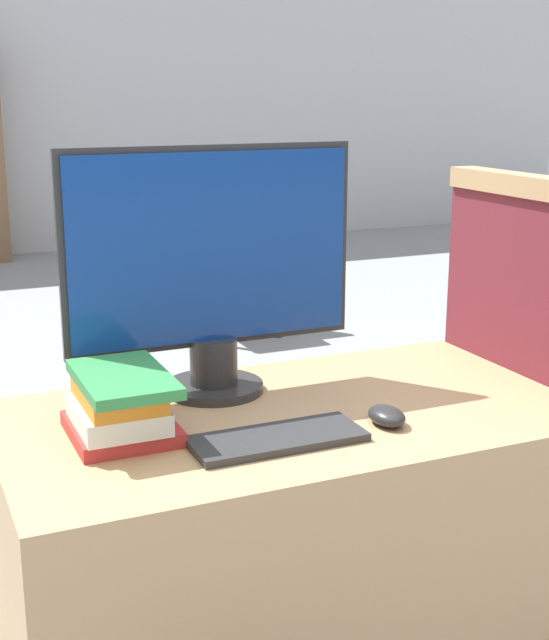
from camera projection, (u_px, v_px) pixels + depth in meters
The scene contains 7 objects.
desk at pixel (290, 563), 1.99m from camera, with size 1.23×0.68×0.72m.
carrel_divider at pixel (529, 420), 2.17m from camera, with size 0.07×0.66×1.19m.
monitor at pixel (212, 270), 1.96m from camera, with size 0.67×0.22×0.55m.
keyboard at pixel (277, 439), 1.73m from camera, with size 0.34×0.14×0.02m.
mouse at pixel (387, 416), 1.82m from camera, with size 0.07×0.10×0.04m.
book_stack at pixel (120, 406), 1.75m from camera, with size 0.20×0.28×0.13m.
far_chair at pixel (229, 240), 5.18m from camera, with size 0.44×0.44×1.00m.
Camera 1 is at (-0.75, -1.29, 1.39)m, focal length 50.00 mm.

